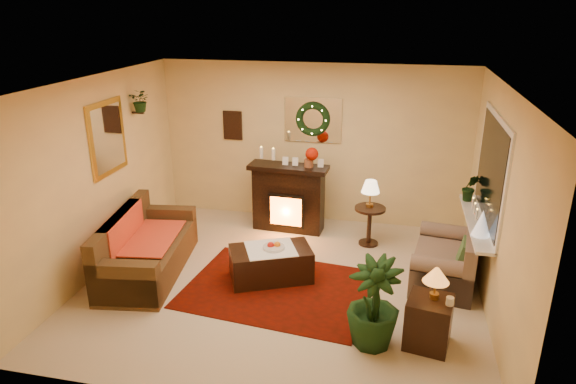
% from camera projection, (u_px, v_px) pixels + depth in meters
% --- Properties ---
extents(floor, '(5.00, 5.00, 0.00)m').
position_uv_depth(floor, '(282.00, 283.00, 6.73)').
color(floor, beige).
rests_on(floor, ground).
extents(ceiling, '(5.00, 5.00, 0.00)m').
position_uv_depth(ceiling, '(281.00, 83.00, 5.84)').
color(ceiling, white).
rests_on(ceiling, ground).
extents(wall_back, '(5.00, 5.00, 0.00)m').
position_uv_depth(wall_back, '(313.00, 144.00, 8.35)').
color(wall_back, '#EFD88C').
rests_on(wall_back, ground).
extents(wall_front, '(5.00, 5.00, 0.00)m').
position_uv_depth(wall_front, '(221.00, 281.00, 4.22)').
color(wall_front, '#EFD88C').
rests_on(wall_front, ground).
extents(wall_left, '(4.50, 4.50, 0.00)m').
position_uv_depth(wall_left, '(98.00, 176.00, 6.78)').
color(wall_left, '#EFD88C').
rests_on(wall_left, ground).
extents(wall_right, '(4.50, 4.50, 0.00)m').
position_uv_depth(wall_right, '(498.00, 206.00, 5.79)').
color(wall_right, '#EFD88C').
rests_on(wall_right, ground).
extents(area_rug, '(2.47, 1.96, 0.01)m').
position_uv_depth(area_rug, '(278.00, 288.00, 6.59)').
color(area_rug, '#581019').
rests_on(area_rug, floor).
extents(sofa, '(1.12, 2.04, 0.83)m').
position_uv_depth(sofa, '(148.00, 243.00, 6.88)').
color(sofa, '#503626').
rests_on(sofa, floor).
extents(red_throw, '(0.73, 1.18, 0.02)m').
position_uv_depth(red_throw, '(149.00, 237.00, 6.99)').
color(red_throw, red).
rests_on(red_throw, sofa).
extents(fireplace, '(1.13, 0.42, 1.01)m').
position_uv_depth(fireplace, '(289.00, 197.00, 8.17)').
color(fireplace, black).
rests_on(fireplace, floor).
extents(poinsettia, '(0.20, 0.20, 0.20)m').
position_uv_depth(poinsettia, '(312.00, 154.00, 7.79)').
color(poinsettia, '#A01302').
rests_on(poinsettia, fireplace).
extents(mantel_candle_a, '(0.06, 0.06, 0.18)m').
position_uv_depth(mantel_candle_a, '(261.00, 153.00, 8.01)').
color(mantel_candle_a, silver).
rests_on(mantel_candle_a, fireplace).
extents(mantel_candle_b, '(0.06, 0.06, 0.18)m').
position_uv_depth(mantel_candle_b, '(273.00, 154.00, 7.92)').
color(mantel_candle_b, white).
rests_on(mantel_candle_b, fireplace).
extents(mantel_mirror, '(0.92, 0.02, 0.72)m').
position_uv_depth(mantel_mirror, '(313.00, 120.00, 8.19)').
color(mantel_mirror, white).
rests_on(mantel_mirror, wall_back).
extents(wreath, '(0.55, 0.11, 0.55)m').
position_uv_depth(wreath, '(313.00, 119.00, 8.15)').
color(wreath, '#194719').
rests_on(wreath, wall_back).
extents(wall_art, '(0.32, 0.03, 0.48)m').
position_uv_depth(wall_art, '(233.00, 125.00, 8.51)').
color(wall_art, '#381E11').
rests_on(wall_art, wall_back).
extents(gold_mirror, '(0.03, 0.84, 1.00)m').
position_uv_depth(gold_mirror, '(107.00, 138.00, 6.90)').
color(gold_mirror, gold).
rests_on(gold_mirror, wall_left).
extents(hanging_plant, '(0.33, 0.28, 0.36)m').
position_uv_depth(hanging_plant, '(142.00, 111.00, 7.48)').
color(hanging_plant, '#194719').
rests_on(hanging_plant, wall_left).
extents(loveseat, '(0.92, 1.39, 0.76)m').
position_uv_depth(loveseat, '(445.00, 251.00, 6.68)').
color(loveseat, tan).
rests_on(loveseat, floor).
extents(window_frame, '(0.03, 1.86, 1.36)m').
position_uv_depth(window_frame, '(492.00, 171.00, 6.21)').
color(window_frame, white).
rests_on(window_frame, wall_right).
extents(window_glass, '(0.02, 1.70, 1.22)m').
position_uv_depth(window_glass, '(491.00, 170.00, 6.21)').
color(window_glass, black).
rests_on(window_glass, wall_right).
extents(window_sill, '(0.22, 1.86, 0.04)m').
position_uv_depth(window_sill, '(476.00, 221.00, 6.46)').
color(window_sill, white).
rests_on(window_sill, wall_right).
extents(mini_tree, '(0.22, 0.22, 0.33)m').
position_uv_depth(mini_tree, '(482.00, 224.00, 5.98)').
color(mini_tree, white).
rests_on(mini_tree, window_sill).
extents(sill_plant, '(0.28, 0.22, 0.50)m').
position_uv_depth(sill_plant, '(470.00, 187.00, 7.01)').
color(sill_plant, '#31622C').
rests_on(sill_plant, window_sill).
extents(side_table_round, '(0.59, 0.59, 0.60)m').
position_uv_depth(side_table_round, '(369.00, 224.00, 7.72)').
color(side_table_round, black).
rests_on(side_table_round, floor).
extents(lamp_cream, '(0.27, 0.27, 0.42)m').
position_uv_depth(lamp_cream, '(371.00, 189.00, 7.55)').
color(lamp_cream, '#FFDFAF').
rests_on(lamp_cream, side_table_round).
extents(end_table_square, '(0.53, 0.53, 0.55)m').
position_uv_depth(end_table_square, '(428.00, 323.00, 5.43)').
color(end_table_square, '#352515').
rests_on(end_table_square, floor).
extents(lamp_tiffany, '(0.28, 0.28, 0.40)m').
position_uv_depth(lamp_tiffany, '(436.00, 282.00, 5.30)').
color(lamp_tiffany, gold).
rests_on(lamp_tiffany, end_table_square).
extents(coffee_table, '(1.19, 0.96, 0.44)m').
position_uv_depth(coffee_table, '(271.00, 265.00, 6.77)').
color(coffee_table, '#44291C').
rests_on(coffee_table, floor).
extents(fruit_bowl, '(0.28, 0.28, 0.07)m').
position_uv_depth(fruit_bowl, '(274.00, 248.00, 6.68)').
color(fruit_bowl, silver).
rests_on(fruit_bowl, coffee_table).
extents(floor_palm, '(2.21, 2.21, 3.01)m').
position_uv_depth(floor_palm, '(373.00, 307.00, 5.38)').
color(floor_palm, black).
rests_on(floor_palm, floor).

